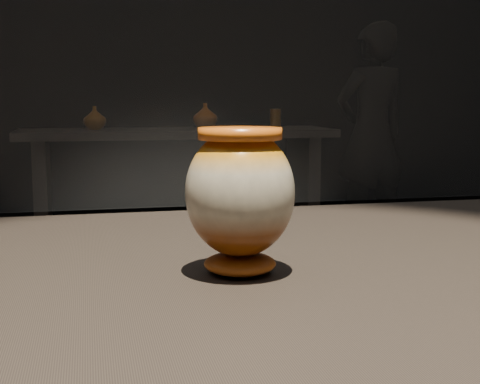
# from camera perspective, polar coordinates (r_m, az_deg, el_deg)

# --- Properties ---
(main_vase) EXTENTS (0.15, 0.15, 0.17)m
(main_vase) POSITION_cam_1_polar(r_m,az_deg,el_deg) (0.77, 0.00, -0.23)
(main_vase) COLOR #6C2E09
(main_vase) RESTS_ON display_plinth
(back_shelf) EXTENTS (2.00, 0.60, 0.90)m
(back_shelf) POSITION_cam_1_polar(r_m,az_deg,el_deg) (4.36, -5.32, 1.91)
(back_shelf) COLOR black
(back_shelf) RESTS_ON ground
(back_vase_left) EXTENTS (0.20, 0.20, 0.15)m
(back_vase_left) POSITION_cam_1_polar(r_m,az_deg,el_deg) (4.30, -12.29, 6.18)
(back_vase_left) COLOR #915215
(back_vase_left) RESTS_ON back_shelf
(back_vase_mid) EXTENTS (0.22, 0.22, 0.16)m
(back_vase_mid) POSITION_cam_1_polar(r_m,az_deg,el_deg) (4.38, -2.98, 6.50)
(back_vase_mid) COLOR #6C2E09
(back_vase_mid) RESTS_ON back_shelf
(back_vase_right) EXTENTS (0.07, 0.07, 0.13)m
(back_vase_right) POSITION_cam_1_polar(r_m,az_deg,el_deg) (4.44, 3.04, 6.28)
(back_vase_right) COLOR #915215
(back_vase_right) RESTS_ON back_shelf
(visitor) EXTENTS (0.67, 0.51, 1.66)m
(visitor) POSITION_cam_1_polar(r_m,az_deg,el_deg) (5.17, 11.15, 4.90)
(visitor) COLOR black
(visitor) RESTS_ON ground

